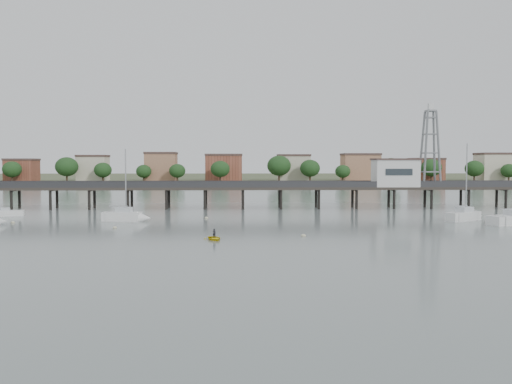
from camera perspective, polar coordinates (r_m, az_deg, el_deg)
ground_plane at (r=46.51m, az=3.67°, el=-7.65°), size 500.00×500.00×0.00m
pier at (r=105.70m, az=0.56°, el=0.40°), size 150.00×5.00×5.50m
pier_building at (r=109.54m, az=13.75°, el=1.91°), size 8.40×5.40×5.30m
lattice_tower at (r=111.47m, az=17.01°, el=4.16°), size 3.20×3.20×15.50m
sailboat_b at (r=85.05m, az=-12.51°, el=-2.42°), size 6.79×3.01×11.01m
sailboat_c at (r=90.12m, az=20.48°, el=-2.24°), size 7.09×5.68×11.89m
white_tender at (r=99.11m, az=-23.34°, el=-1.95°), size 4.11×2.50×1.49m
yellow_dinghy at (r=63.39m, az=-4.20°, el=-4.79°), size 2.06×1.15×2.77m
dinghy_occupant at (r=63.39m, az=-4.20°, el=-4.79°), size 0.62×1.06×0.24m
mooring_buoys at (r=78.42m, az=3.78°, el=-3.24°), size 84.24×22.02×0.39m
far_shore at (r=285.22m, az=-0.87°, el=1.46°), size 500.00×170.00×10.40m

